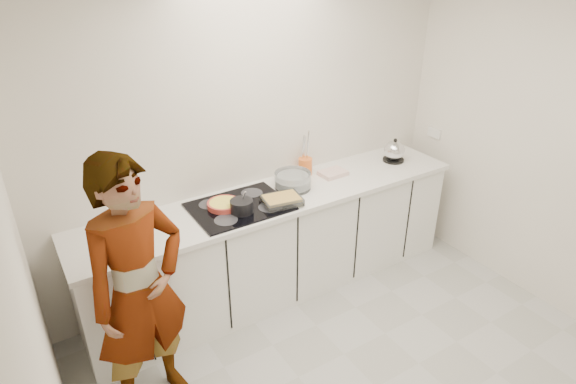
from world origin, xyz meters
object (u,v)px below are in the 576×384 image
mixing_bowl (293,181)px  utensil_crock (305,166)px  hob (240,207)px  tart_dish (224,204)px  baking_dish (282,200)px  kettle (394,151)px  saucepan (242,206)px  cook (140,291)px

mixing_bowl → utensil_crock: bearing=35.7°
hob → tart_dish: tart_dish is taller
baking_dish → mixing_bowl: (0.23, 0.20, 0.02)m
utensil_crock → baking_dish: bearing=-141.4°
kettle → mixing_bowl: bearing=179.1°
baking_dish → utensil_crock: 0.59m
tart_dish → saucepan: (0.08, -0.14, 0.02)m
saucepan → utensil_crock: 0.84m
tart_dish → hob: bearing=-23.3°
hob → cook: size_ratio=0.42×
saucepan → mixing_bowl: saucepan is taller
mixing_bowl → kettle: bearing=-0.9°
saucepan → mixing_bowl: bearing=15.8°
baking_dish → utensil_crock: size_ratio=2.17×
mixing_bowl → cook: size_ratio=0.23×
baking_dish → kettle: size_ratio=1.47×
hob → saucepan: bearing=-106.6°
tart_dish → utensil_crock: 0.88m
kettle → baking_dish: bearing=-172.0°
mixing_bowl → cook: cook is taller
hob → cook: bearing=-150.3°
hob → saucepan: saucepan is taller
tart_dish → mixing_bowl: 0.62m
baking_dish → cook: cook is taller
saucepan → kettle: bearing=4.8°
baking_dish → utensil_crock: utensil_crock is taller
tart_dish → kettle: kettle is taller
hob → tart_dish: 0.12m
tart_dish → cook: (-0.82, -0.58, -0.08)m
cook → saucepan: bearing=9.4°
hob → cook: cook is taller
utensil_crock → cook: size_ratio=0.09×
kettle → utensil_crock: size_ratio=1.48×
hob → kettle: 1.61m
tart_dish → cook: bearing=-145.0°
saucepan → kettle: (1.63, 0.14, 0.03)m
kettle → cook: size_ratio=0.13×
tart_dish → baking_dish: size_ratio=0.80×
hob → mixing_bowl: (0.51, 0.06, 0.06)m
saucepan → baking_dish: bearing=-8.5°
tart_dish → utensil_crock: utensil_crock is taller
tart_dish → kettle: size_ratio=1.18×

